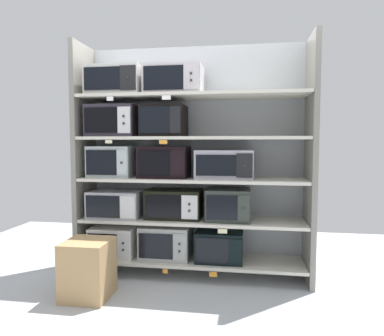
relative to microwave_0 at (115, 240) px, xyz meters
name	(u,v)px	position (x,y,z in m)	size (l,w,h in m)	color
ground	(172,326)	(0.83, -1.00, -0.34)	(6.24, 6.00, 0.02)	#B2B7BC
back_panel	(196,159)	(0.83, 0.27, 0.86)	(2.44, 0.04, 2.37)	#9EA3A8
upright_left	(84,159)	(-0.32, 0.00, 0.86)	(0.05, 0.50, 2.37)	gray
upright_right	(311,161)	(1.97, 0.00, 0.86)	(0.05, 0.50, 2.37)	gray
shelf_0	(192,260)	(0.83, 0.00, -0.17)	(2.24, 0.50, 0.03)	beige
microwave_0	(115,240)	(0.00, 0.00, 0.00)	(0.47, 0.39, 0.31)	white
microwave_1	(166,241)	(0.55, 0.00, 0.01)	(0.51, 0.39, 0.33)	#A4A6A4
microwave_2	(219,245)	(1.11, 0.00, 0.00)	(0.47, 0.38, 0.30)	black
price_tag_0	(106,268)	(0.01, -0.25, -0.21)	(0.06, 0.00, 0.04)	beige
price_tag_1	(165,271)	(0.60, -0.25, -0.21)	(0.05, 0.00, 0.04)	orange
price_tag_2	(213,274)	(1.07, -0.25, -0.21)	(0.07, 0.00, 0.05)	orange
shelf_1	(192,220)	(0.83, 0.00, 0.25)	(2.24, 0.50, 0.03)	beige
microwave_3	(117,203)	(0.04, 0.00, 0.40)	(0.54, 0.43, 0.27)	#9C9DA5
microwave_4	(174,204)	(0.64, 0.00, 0.41)	(0.56, 0.34, 0.29)	black
microwave_5	(228,204)	(1.19, 0.00, 0.42)	(0.43, 0.40, 0.31)	#2E352F
price_tag_3	(222,231)	(1.15, -0.25, 0.21)	(0.09, 0.00, 0.04)	beige
shelf_2	(192,179)	(0.83, 0.00, 0.66)	(2.24, 0.50, 0.03)	beige
microwave_6	(113,162)	(-0.01, 0.00, 0.84)	(0.45, 0.37, 0.32)	#B1BCBC
microwave_7	(164,162)	(0.54, 0.00, 0.84)	(0.49, 0.35, 0.32)	black
microwave_8	(224,164)	(1.15, 0.00, 0.82)	(0.57, 0.37, 0.28)	#A4A1AF
shelf_3	(192,138)	(0.83, 0.00, 1.08)	(2.24, 0.50, 0.03)	beige
microwave_9	(114,121)	(0.02, 0.00, 1.25)	(0.50, 0.42, 0.32)	#312A36
microwave_10	(164,121)	(0.54, 0.00, 1.25)	(0.42, 0.41, 0.31)	black
price_tag_4	(109,142)	(0.05, -0.25, 1.04)	(0.07, 0.00, 0.03)	beige
price_tag_5	(163,142)	(0.59, -0.25, 1.04)	(0.08, 0.00, 0.04)	orange
shelf_4	(192,96)	(0.83, 0.00, 1.49)	(2.24, 0.50, 0.03)	beige
microwave_11	(116,82)	(0.04, 0.00, 1.65)	(0.56, 0.41, 0.29)	beige
microwave_12	(174,81)	(0.64, 0.00, 1.65)	(0.57, 0.36, 0.28)	#B6B0B5
price_tag_6	(110,99)	(0.07, -0.25, 1.45)	(0.07, 0.00, 0.04)	white
price_tag_7	(166,97)	(0.62, -0.25, 1.45)	(0.08, 0.00, 0.04)	white
shipping_carton	(88,269)	(0.00, -0.65, -0.07)	(0.39, 0.39, 0.51)	tan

